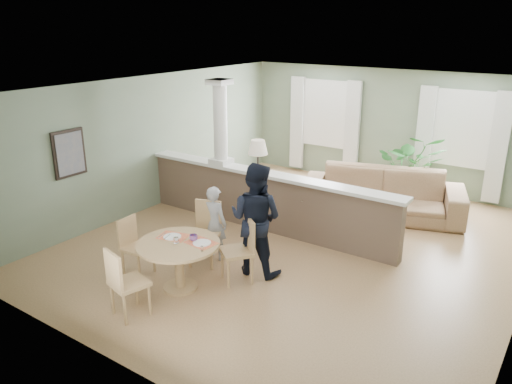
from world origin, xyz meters
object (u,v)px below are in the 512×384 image
Objects in this scene: chair_side at (134,243)px; man_person at (256,219)px; chair_far_man at (242,247)px; houseplant at (410,167)px; child_person at (215,223)px; dining_table at (179,252)px; chair_far_boy at (206,229)px; chair_near at (124,281)px; sofa at (381,194)px.

man_person is at bearing -58.40° from chair_side.
man_person reaches higher than chair_far_man.
houseplant is 1.55× the size of chair_far_man.
child_person is (-1.71, -4.47, -0.14)m from houseplant.
dining_table is 1.24m from man_person.
chair_far_boy is 0.19m from child_person.
chair_far_boy reaches higher than chair_far_man.
chair_near is at bearing 64.09° from man_person.
chair_side is (-1.50, -0.75, -0.05)m from chair_far_man.
chair_near is at bearing -94.84° from dining_table.
sofa is at bearing 73.30° from dining_table.
chair_far_man reaches higher than sofa.
child_person is at bearing 57.30° from chair_far_boy.
houseplant is 1.51× the size of chair_far_boy.
houseplant is at bearing -27.57° from chair_side.
man_person is at bearing -119.89° from sofa.
dining_table is 0.92m from chair_far_man.
chair_far_man is at bearing 49.83° from dining_table.
houseplant reaches higher than chair_side.
man_person is at bearing -94.66° from chair_near.
sofa is 1.78× the size of man_person.
dining_table is 0.68× the size of man_person.
sofa is 3.10× the size of chair_far_boy.
houseplant is at bearing -112.01° from child_person.
chair_far_man is 1.02× the size of chair_near.
man_person is (1.51, 1.09, 0.38)m from chair_side.
chair_side is (-2.41, -5.57, -0.27)m from houseplant.
man_person is at bearing -101.33° from houseplant.
houseplant is 6.69m from chair_near.
chair_far_boy reaches higher than chair_side.
sofa is 3.78m from chair_far_man.
houseplant is 1.58× the size of chair_near.
chair_side is (-0.66, -0.93, -0.06)m from chair_far_boy.
chair_far_man is 0.87m from child_person.
chair_near is at bearing -142.37° from chair_side.
chair_far_man is at bearing -100.70° from houseplant.
chair_far_man is 1.80m from chair_near.
dining_table is 0.92m from chair_far_boy.
chair_far_man is at bearing 154.92° from child_person.
chair_far_boy is (-1.75, -4.64, -0.21)m from houseplant.
child_person reaches higher than chair_near.
sofa is 3.47m from man_person.
chair_far_boy is 0.81× the size of child_person.
chair_near is (-1.59, -6.49, -0.23)m from houseplant.
sofa is 3.23× the size of chair_near.
chair_side is at bearing -113.37° from houseplant.
houseplant is (0.18, 1.12, 0.31)m from sofa.
man_person is at bearing 59.87° from dining_table.
child_person is (-1.53, -3.35, 0.16)m from sofa.
chair_near is 0.78× the size of child_person.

